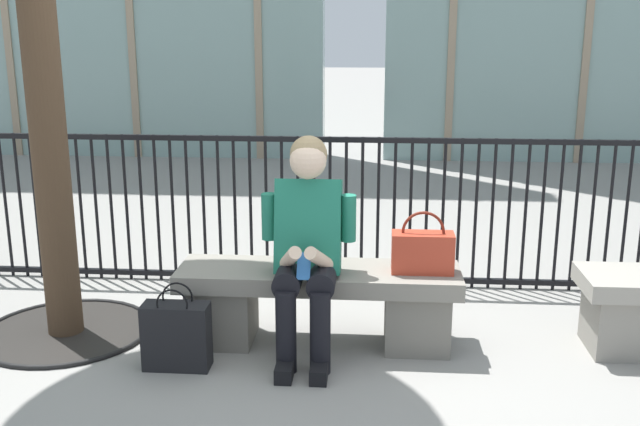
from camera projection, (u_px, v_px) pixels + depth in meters
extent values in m
plane|color=gray|center=(319.00, 342.00, 4.23)|extent=(60.00, 60.00, 0.00)
cube|color=gray|center=(319.00, 277.00, 4.14)|extent=(1.60, 0.44, 0.10)
cube|color=slate|center=(223.00, 311.00, 4.23)|extent=(0.36, 0.37, 0.35)
cube|color=slate|center=(417.00, 317.00, 4.15)|extent=(0.36, 0.37, 0.35)
cylinder|color=black|center=(290.00, 275.00, 3.96)|extent=(0.15, 0.40, 0.15)
cylinder|color=black|center=(286.00, 332.00, 3.82)|extent=(0.11, 0.11, 0.45)
cube|color=black|center=(285.00, 369.00, 3.81)|extent=(0.09, 0.22, 0.08)
cylinder|color=black|center=(323.00, 276.00, 3.94)|extent=(0.15, 0.40, 0.15)
cylinder|color=black|center=(320.00, 333.00, 3.81)|extent=(0.11, 0.11, 0.45)
cube|color=black|center=(319.00, 370.00, 3.80)|extent=(0.09, 0.22, 0.08)
cube|color=#1E7259|center=(309.00, 226.00, 4.02)|extent=(0.36, 0.30, 0.55)
cylinder|color=#1E7259|center=(269.00, 217.00, 4.03)|extent=(0.08, 0.08, 0.26)
cylinder|color=beige|center=(290.00, 259.00, 3.85)|extent=(0.16, 0.28, 0.20)
cylinder|color=#1E7259|center=(348.00, 218.00, 4.00)|extent=(0.08, 0.08, 0.26)
cylinder|color=beige|center=(320.00, 259.00, 3.84)|extent=(0.16, 0.28, 0.20)
cube|color=#2D6BB7|center=(304.00, 266.00, 3.79)|extent=(0.07, 0.10, 0.13)
sphere|color=beige|center=(308.00, 161.00, 3.91)|extent=(0.20, 0.20, 0.20)
sphere|color=#997F59|center=(309.00, 154.00, 3.94)|extent=(0.20, 0.20, 0.20)
cube|color=#B23823|center=(423.00, 253.00, 4.04)|extent=(0.34, 0.15, 0.22)
torus|color=maroon|center=(423.00, 232.00, 4.01)|extent=(0.24, 0.02, 0.24)
cube|color=black|center=(177.00, 336.00, 3.88)|extent=(0.35, 0.15, 0.36)
torus|color=black|center=(172.00, 305.00, 3.78)|extent=(0.17, 0.01, 0.17)
torus|color=black|center=(177.00, 297.00, 3.88)|extent=(0.17, 0.01, 0.17)
cylinder|color=black|center=(6.00, 206.00, 5.24)|extent=(0.02, 0.02, 1.06)
cylinder|color=black|center=(21.00, 206.00, 5.23)|extent=(0.02, 0.02, 1.06)
cylinder|color=black|center=(36.00, 206.00, 5.23)|extent=(0.02, 0.02, 1.06)
cylinder|color=black|center=(51.00, 207.00, 5.22)|extent=(0.02, 0.02, 1.06)
cylinder|color=black|center=(66.00, 207.00, 5.21)|extent=(0.02, 0.02, 1.06)
cylinder|color=black|center=(81.00, 207.00, 5.20)|extent=(0.02, 0.02, 1.06)
cylinder|color=black|center=(96.00, 208.00, 5.19)|extent=(0.02, 0.02, 1.06)
cylinder|color=black|center=(111.00, 208.00, 5.18)|extent=(0.02, 0.02, 1.06)
cylinder|color=black|center=(127.00, 208.00, 5.18)|extent=(0.02, 0.02, 1.06)
cylinder|color=black|center=(142.00, 208.00, 5.17)|extent=(0.02, 0.02, 1.06)
cylinder|color=black|center=(157.00, 209.00, 5.16)|extent=(0.02, 0.02, 1.06)
cylinder|color=black|center=(173.00, 209.00, 5.15)|extent=(0.02, 0.02, 1.06)
cylinder|color=black|center=(188.00, 209.00, 5.14)|extent=(0.02, 0.02, 1.06)
cylinder|color=black|center=(204.00, 210.00, 5.14)|extent=(0.02, 0.02, 1.06)
cylinder|color=black|center=(219.00, 210.00, 5.13)|extent=(0.02, 0.02, 1.06)
cylinder|color=black|center=(235.00, 210.00, 5.12)|extent=(0.02, 0.02, 1.06)
cylinder|color=black|center=(251.00, 211.00, 5.11)|extent=(0.02, 0.02, 1.06)
cylinder|color=black|center=(266.00, 211.00, 5.10)|extent=(0.02, 0.02, 1.06)
cylinder|color=black|center=(282.00, 211.00, 5.09)|extent=(0.02, 0.02, 1.06)
cylinder|color=black|center=(298.00, 211.00, 5.09)|extent=(0.02, 0.02, 1.06)
cylinder|color=black|center=(314.00, 212.00, 5.08)|extent=(0.02, 0.02, 1.06)
cylinder|color=black|center=(330.00, 212.00, 5.07)|extent=(0.02, 0.02, 1.06)
cylinder|color=black|center=(346.00, 212.00, 5.06)|extent=(0.02, 0.02, 1.06)
cylinder|color=black|center=(362.00, 213.00, 5.05)|extent=(0.02, 0.02, 1.06)
cylinder|color=black|center=(378.00, 213.00, 5.04)|extent=(0.02, 0.02, 1.06)
cylinder|color=black|center=(394.00, 213.00, 5.04)|extent=(0.02, 0.02, 1.06)
cylinder|color=black|center=(410.00, 214.00, 5.03)|extent=(0.02, 0.02, 1.06)
cylinder|color=black|center=(427.00, 214.00, 5.02)|extent=(0.02, 0.02, 1.06)
cylinder|color=black|center=(443.00, 214.00, 5.01)|extent=(0.02, 0.02, 1.06)
cylinder|color=black|center=(459.00, 214.00, 5.00)|extent=(0.02, 0.02, 1.06)
cylinder|color=black|center=(476.00, 215.00, 4.99)|extent=(0.02, 0.02, 1.06)
cylinder|color=black|center=(492.00, 215.00, 4.99)|extent=(0.02, 0.02, 1.06)
cylinder|color=black|center=(509.00, 215.00, 4.98)|extent=(0.02, 0.02, 1.06)
cylinder|color=black|center=(525.00, 216.00, 4.97)|extent=(0.02, 0.02, 1.06)
cylinder|color=black|center=(542.00, 216.00, 4.96)|extent=(0.02, 0.02, 1.06)
cylinder|color=black|center=(558.00, 216.00, 4.95)|extent=(0.02, 0.02, 1.06)
cylinder|color=black|center=(575.00, 217.00, 4.95)|extent=(0.02, 0.02, 1.06)
cylinder|color=black|center=(592.00, 217.00, 4.94)|extent=(0.02, 0.02, 1.06)
cylinder|color=black|center=(609.00, 217.00, 4.93)|extent=(0.02, 0.02, 1.06)
cylinder|color=black|center=(626.00, 218.00, 4.92)|extent=(0.02, 0.02, 1.06)
cube|color=black|center=(330.00, 277.00, 5.19)|extent=(9.36, 0.04, 0.04)
cube|color=black|center=(330.00, 139.00, 4.94)|extent=(9.36, 0.04, 0.04)
cylinder|color=black|center=(66.00, 331.00, 4.37)|extent=(0.98, 0.98, 0.01)
torus|color=black|center=(66.00, 331.00, 4.37)|extent=(1.01, 1.01, 0.03)
cylinder|color=#423021|center=(40.00, 42.00, 3.95)|extent=(0.20, 0.20, 3.40)
cube|color=gray|center=(621.00, 320.00, 4.10)|extent=(0.36, 0.37, 0.35)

